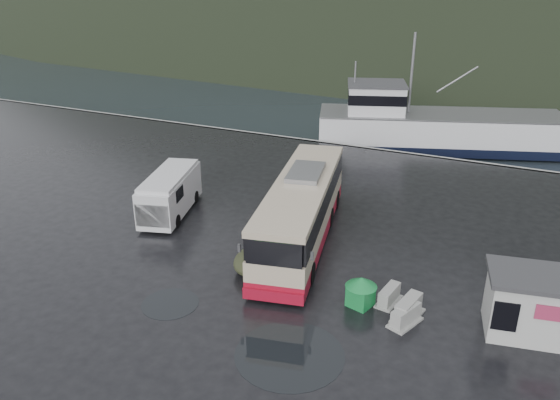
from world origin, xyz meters
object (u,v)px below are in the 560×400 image
at_px(coach_bus, 301,240).
at_px(dome_tent, 254,270).
at_px(jersey_barrier_a, 388,303).
at_px(jersey_barrier_c, 405,323).
at_px(fishing_trawler, 439,134).
at_px(waste_bin_left, 282,284).
at_px(white_van, 172,213).
at_px(jersey_barrier_b, 407,317).
at_px(waste_bin_right, 360,305).
at_px(ticket_kiosk, 524,332).

xyz_separation_m(coach_bus, dome_tent, (-0.83, -3.90, 0.00)).
bearing_deg(jersey_barrier_a, jersey_barrier_c, -50.84).
xyz_separation_m(jersey_barrier_c, fishing_trawler, (-3.71, 29.14, 0.00)).
bearing_deg(jersey_barrier_a, waste_bin_left, -173.28).
distance_m(white_van, waste_bin_left, 10.25).
bearing_deg(jersey_barrier_b, waste_bin_right, 179.82).
height_order(coach_bus, fishing_trawler, fishing_trawler).
distance_m(waste_bin_right, ticket_kiosk, 6.57).
relative_size(waste_bin_right, dome_tent, 0.53).
relative_size(waste_bin_right, fishing_trawler, 0.06).
relative_size(waste_bin_left, fishing_trawler, 0.05).
bearing_deg(coach_bus, jersey_barrier_a, -46.15).
bearing_deg(dome_tent, white_van, 152.83).
height_order(waste_bin_left, ticket_kiosk, ticket_kiosk).
bearing_deg(jersey_barrier_b, dome_tent, 174.58).
relative_size(waste_bin_right, jersey_barrier_a, 0.92).
bearing_deg(white_van, jersey_barrier_c, -34.96).
xyz_separation_m(waste_bin_left, jersey_barrier_a, (4.82, 0.57, 0.00)).
bearing_deg(dome_tent, ticket_kiosk, 1.11).
xyz_separation_m(waste_bin_left, fishing_trawler, (2.10, 28.49, 0.00)).
height_order(white_van, fishing_trawler, fishing_trawler).
distance_m(waste_bin_right, fishing_trawler, 28.68).
bearing_deg(waste_bin_right, jersey_barrier_c, -13.80).
height_order(coach_bus, jersey_barrier_c, coach_bus).
distance_m(coach_bus, fishing_trawler, 24.21).
bearing_deg(coach_bus, fishing_trawler, 70.63).
distance_m(waste_bin_right, jersey_barrier_b, 2.05).
height_order(waste_bin_left, jersey_barrier_c, waste_bin_left).
relative_size(waste_bin_left, ticket_kiosk, 0.39).
bearing_deg(fishing_trawler, waste_bin_right, -105.58).
xyz_separation_m(dome_tent, jersey_barrier_a, (6.60, -0.00, 0.00)).
distance_m(coach_bus, dome_tent, 3.99).
bearing_deg(waste_bin_right, fishing_trawler, 93.30).
bearing_deg(coach_bus, ticket_kiosk, -30.23).
bearing_deg(white_van, fishing_trawler, 48.33).
bearing_deg(jersey_barrier_b, waste_bin_left, 178.53).
bearing_deg(jersey_barrier_c, fishing_trawler, 97.26).
bearing_deg(fishing_trawler, jersey_barrier_a, -103.32).
bearing_deg(jersey_barrier_c, jersey_barrier_b, 91.13).
bearing_deg(jersey_barrier_c, coach_bus, 142.89).
bearing_deg(fishing_trawler, white_van, -134.14).
distance_m(white_van, jersey_barrier_c, 15.90).
height_order(white_van, ticket_kiosk, ticket_kiosk).
xyz_separation_m(coach_bus, waste_bin_left, (0.95, -4.47, 0.00)).
height_order(coach_bus, ticket_kiosk, coach_bus).
bearing_deg(waste_bin_right, white_van, 160.72).
bearing_deg(dome_tent, jersey_barrier_c, -9.12).
bearing_deg(jersey_barrier_b, white_van, 163.16).
xyz_separation_m(waste_bin_right, ticket_kiosk, (6.50, 0.95, 0.00)).
xyz_separation_m(coach_bus, waste_bin_right, (4.71, -4.61, 0.00)).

